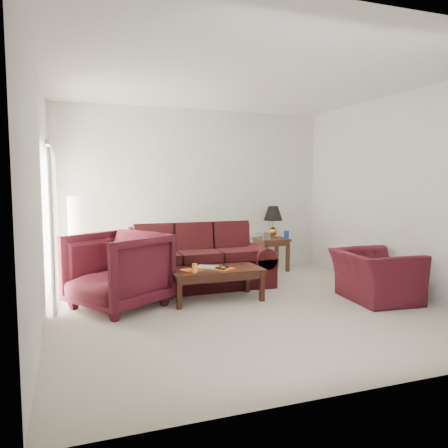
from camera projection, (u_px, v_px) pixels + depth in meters
name	position (u px, v px, depth m)	size (l,w,h in m)	color
floor	(245.00, 307.00, 5.86)	(5.00, 5.00, 0.00)	beige
blinds	(52.00, 225.00, 6.17)	(0.10, 2.00, 2.16)	silver
sofa	(197.00, 258.00, 6.91)	(2.36, 1.02, 0.96)	black
throw_pillow	(158.00, 238.00, 7.54)	(0.38, 0.11, 0.38)	black
end_table	(271.00, 254.00, 8.33)	(0.56, 0.56, 0.62)	#552B1D
table_lamp	(273.00, 222.00, 8.35)	(0.36, 0.36, 0.61)	gold
clock	(267.00, 236.00, 8.05)	(0.14, 0.05, 0.14)	silver
blue_canister	(286.00, 235.00, 8.22)	(0.09, 0.09, 0.15)	#174199
picture_frame	(260.00, 233.00, 8.45)	(0.12, 0.02, 0.15)	silver
floor_lamp	(75.00, 241.00, 6.97)	(0.24, 0.24, 1.47)	white
armchair_left	(118.00, 270.00, 5.79)	(1.09, 1.12, 1.02)	#3D0E17
armchair_right	(375.00, 276.00, 6.18)	(1.09, 0.95, 0.71)	#3F0E17
coffee_table	(216.00, 284.00, 6.21)	(1.31, 0.65, 0.46)	black
magazine_red	(192.00, 270.00, 6.03)	(0.28, 0.21, 0.02)	#CE4014
magazine_white	(207.00, 267.00, 6.25)	(0.30, 0.23, 0.02)	beige
magazine_orange	(224.00, 269.00, 6.12)	(0.26, 0.19, 0.01)	orange
remote_a	(220.00, 268.00, 6.06)	(0.05, 0.16, 0.02)	black
remote_b	(226.00, 266.00, 6.22)	(0.05, 0.18, 0.02)	black
yellow_glass	(195.00, 268.00, 5.90)	(0.07, 0.07, 0.13)	yellow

